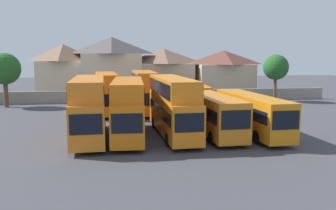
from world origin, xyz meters
name	(u,v)px	position (x,y,z in m)	size (l,w,h in m)	color
ground	(153,107)	(0.00, 18.00, 0.00)	(140.00, 140.00, 0.00)	#424247
depot_boundary_wall	(150,96)	(0.00, 23.49, 0.90)	(56.00, 0.50, 1.80)	gray
bus_1	(89,105)	(-7.06, 0.04, 2.89)	(3.01, 11.10, 5.14)	orange
bus_2	(128,105)	(-3.82, 0.16, 2.78)	(2.91, 11.09, 4.94)	orange
bus_3	(173,103)	(0.07, 0.43, 2.86)	(3.08, 11.74, 5.09)	orange
bus_4	(214,113)	(3.64, -0.05, 2.01)	(3.14, 10.44, 3.52)	orange
bus_5	(251,112)	(7.17, 0.22, 1.99)	(3.16, 12.01, 3.48)	orange
bus_6	(106,91)	(-6.10, 13.61, 2.74)	(3.28, 10.51, 4.86)	orange
bus_7	(144,90)	(-1.50, 13.39, 2.84)	(2.77, 10.20, 5.05)	orange
bus_8	(171,97)	(1.73, 13.37, 1.91)	(2.94, 10.42, 3.34)	orange
bus_9	(194,96)	(4.71, 13.62, 1.96)	(3.28, 11.43, 3.44)	orange
house_terrace_left	(64,70)	(-13.79, 31.85, 4.53)	(8.31, 8.04, 8.88)	beige
house_terrace_centre	(112,67)	(-5.70, 31.00, 5.13)	(10.07, 8.08, 10.07)	beige
house_terrace_right	(164,71)	(3.26, 32.32, 4.19)	(10.15, 7.98, 8.20)	#C6B293
house_terrace_far_right	(224,73)	(13.62, 30.50, 4.02)	(10.01, 7.32, 7.87)	#C6B293
tree_left_of_lot	(4,69)	(-19.84, 20.49, 5.18)	(4.27, 4.27, 7.37)	brown
tree_behind_wall	(276,68)	(19.08, 21.49, 5.17)	(3.85, 3.85, 7.14)	brown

